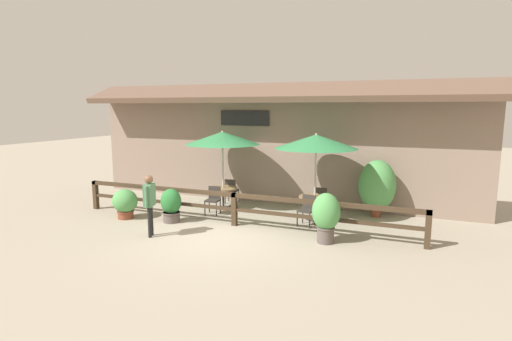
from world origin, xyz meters
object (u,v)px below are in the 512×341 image
object	(u,v)px
chair_middle_wallside	(321,199)
potted_plant_corner_fern	(125,203)
chair_near_wallside	(231,189)
pedestrian	(149,197)
dining_table_middle	(315,201)
potted_plant_broad_leaf	(171,205)
chair_near_streetside	(213,199)
patio_umbrella_middle	(316,142)
patio_umbrella_near	(222,138)
potted_plant_tall_tropical	(326,215)
potted_plant_entrance_palm	(377,186)
dining_table_near	(223,192)
chair_middle_streetside	(307,209)

from	to	relation	value
chair_middle_wallside	potted_plant_corner_fern	bearing A→B (deg)	19.55
chair_near_wallside	pedestrian	size ratio (longest dim) A/B	0.53
dining_table_middle	potted_plant_broad_leaf	xyz separation A→B (m)	(-3.88, -1.87, -0.06)
chair_near_streetside	patio_umbrella_middle	distance (m)	3.71
potted_plant_corner_fern	pedestrian	xyz separation A→B (m)	(1.79, -1.15, 0.57)
patio_umbrella_near	potted_plant_tall_tropical	xyz separation A→B (m)	(3.95, -2.15, -1.66)
potted_plant_entrance_palm	chair_near_wallside	bearing A→B (deg)	-178.90
chair_near_streetside	pedestrian	xyz separation A→B (m)	(-0.46, -2.63, 0.56)
chair_near_wallside	potted_plant_entrance_palm	size ratio (longest dim) A/B	0.49
dining_table_middle	potted_plant_entrance_palm	world-z (taller)	potted_plant_entrance_palm
potted_plant_broad_leaf	chair_near_streetside	bearing A→B (deg)	60.42
dining_table_near	chair_middle_wallside	xyz separation A→B (m)	(3.20, 0.54, -0.07)
chair_middle_streetside	potted_plant_corner_fern	distance (m)	5.53
patio_umbrella_near	chair_middle_wallside	bearing A→B (deg)	9.49
patio_umbrella_middle	potted_plant_corner_fern	size ratio (longest dim) A/B	2.88
chair_near_wallside	chair_middle_streetside	size ratio (longest dim) A/B	1.00
dining_table_near	chair_near_wallside	world-z (taller)	chair_near_wallside
potted_plant_broad_leaf	potted_plant_entrance_palm	bearing A→B (deg)	27.33
chair_middle_wallside	potted_plant_tall_tropical	bearing A→B (deg)	98.04
chair_middle_streetside	potted_plant_corner_fern	size ratio (longest dim) A/B	0.97
patio_umbrella_near	potted_plant_broad_leaf	distance (m)	2.84
chair_near_wallside	potted_plant_corner_fern	xyz separation A→B (m)	(-2.17, -2.99, -0.01)
chair_middle_streetside	chair_middle_wallside	world-z (taller)	same
dining_table_near	dining_table_middle	bearing A→B (deg)	-2.97
chair_near_streetside	patio_umbrella_middle	xyz separation A→B (m)	(3.15, 0.59, 1.87)
patio_umbrella_middle	potted_plant_corner_fern	xyz separation A→B (m)	(-5.41, -2.07, -1.88)
dining_table_near	potted_plant_tall_tropical	size ratio (longest dim) A/B	0.76
chair_middle_streetside	potted_plant_broad_leaf	distance (m)	4.00
potted_plant_corner_fern	patio_umbrella_near	bearing A→B (deg)	45.05
dining_table_near	dining_table_middle	size ratio (longest dim) A/B	1.00
dining_table_middle	potted_plant_entrance_palm	bearing A→B (deg)	30.74
chair_middle_wallside	chair_near_streetside	bearing A→B (deg)	14.66
chair_middle_streetside	potted_plant_entrance_palm	distance (m)	2.50
dining_table_near	potted_plant_tall_tropical	distance (m)	4.49
patio_umbrella_near	potted_plant_tall_tropical	world-z (taller)	patio_umbrella_near
chair_near_wallside	potted_plant_entrance_palm	xyz separation A→B (m)	(4.94, 0.09, 0.48)
patio_umbrella_near	chair_middle_streetside	size ratio (longest dim) A/B	2.98
chair_middle_streetside	potted_plant_broad_leaf	size ratio (longest dim) A/B	0.88
chair_near_wallside	potted_plant_broad_leaf	bearing A→B (deg)	70.37
chair_middle_streetside	potted_plant_broad_leaf	xyz separation A→B (m)	(-3.83, -1.17, 0.02)
patio_umbrella_near	dining_table_middle	bearing A→B (deg)	-2.97
patio_umbrella_near	pedestrian	distance (m)	3.66
dining_table_middle	chair_middle_wallside	xyz separation A→B (m)	(0.03, 0.70, -0.07)
chair_near_wallside	chair_near_streetside	bearing A→B (deg)	86.53
potted_plant_corner_fern	potted_plant_broad_leaf	size ratio (longest dim) A/B	0.90
dining_table_middle	potted_plant_corner_fern	size ratio (longest dim) A/B	1.07
chair_near_streetside	pedestrian	size ratio (longest dim) A/B	0.53
potted_plant_corner_fern	potted_plant_broad_leaf	xyz separation A→B (m)	(1.53, 0.20, 0.03)
chair_middle_wallside	potted_plant_broad_leaf	bearing A→B (deg)	25.92
potted_plant_broad_leaf	pedestrian	xyz separation A→B (m)	(0.26, -1.35, 0.54)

